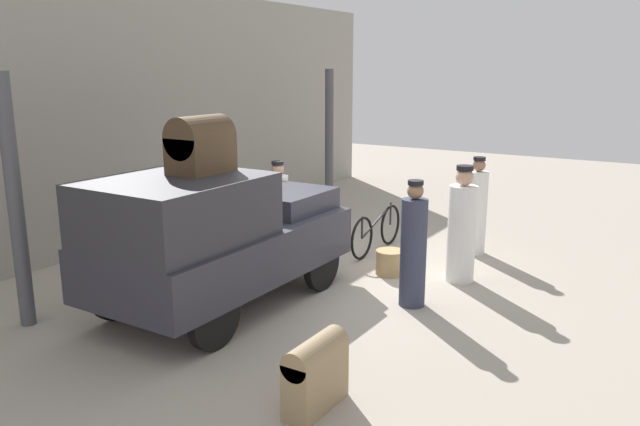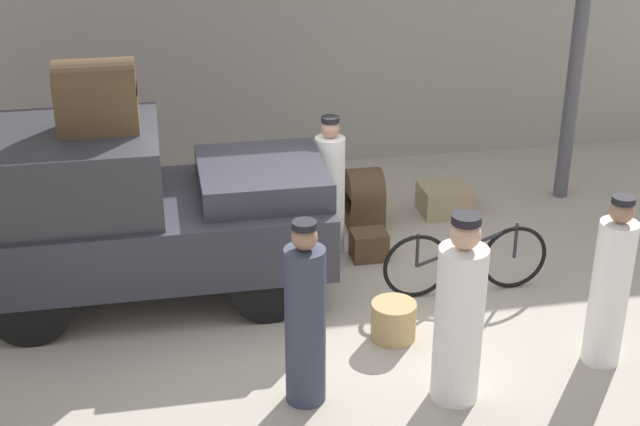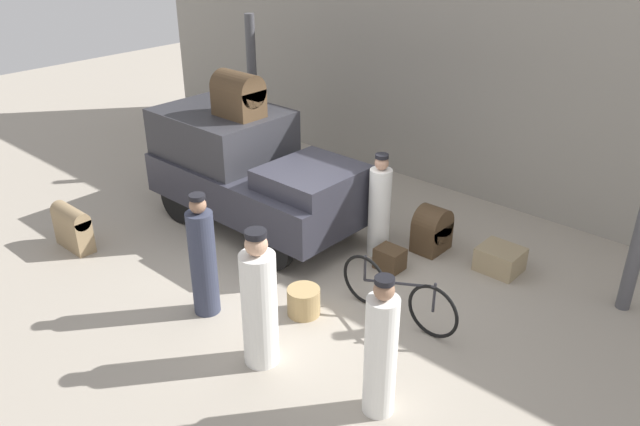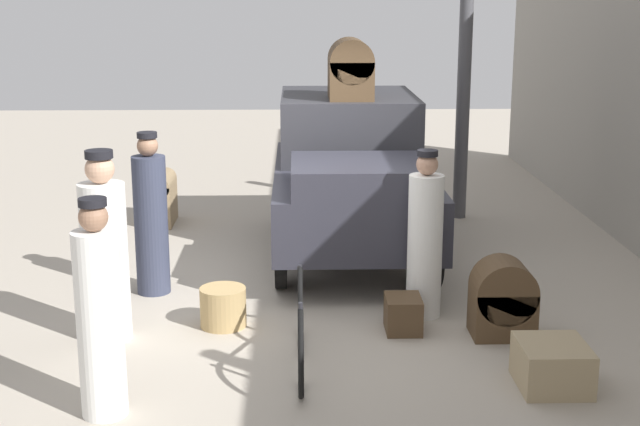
% 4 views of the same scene
% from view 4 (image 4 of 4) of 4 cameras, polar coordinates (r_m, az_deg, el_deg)
% --- Properties ---
extents(ground_plane, '(30.00, 30.00, 0.00)m').
position_cam_4_polar(ground_plane, '(9.11, -1.30, -5.51)').
color(ground_plane, '#A89E8E').
extents(canopy_pillar_left, '(0.18, 0.18, 3.04)m').
position_cam_4_polar(canopy_pillar_left, '(12.23, 9.13, 6.68)').
color(canopy_pillar_left, '#4C4C51').
rests_on(canopy_pillar_left, ground).
extents(truck, '(3.64, 1.77, 1.82)m').
position_cam_4_polar(truck, '(10.51, 1.97, 2.71)').
color(truck, black).
rests_on(truck, ground).
extents(bicycle, '(1.77, 0.04, 0.76)m').
position_cam_4_polar(bicycle, '(7.39, -1.24, -7.23)').
color(bicycle, black).
rests_on(bicycle, ground).
extents(wicker_basket, '(0.43, 0.43, 0.37)m').
position_cam_4_polar(wicker_basket, '(8.38, -6.22, -6.00)').
color(wicker_basket, tan).
rests_on(wicker_basket, ground).
extents(porter_standing_middle, '(0.34, 0.34, 1.64)m').
position_cam_4_polar(porter_standing_middle, '(6.66, -13.92, -6.52)').
color(porter_standing_middle, white).
rests_on(porter_standing_middle, ground).
extents(conductor_in_dark_uniform, '(0.41, 0.41, 1.72)m').
position_cam_4_polar(conductor_in_dark_uniform, '(8.09, -13.60, -2.63)').
color(conductor_in_dark_uniform, white).
rests_on(conductor_in_dark_uniform, ground).
extents(porter_with_bicycle, '(0.33, 0.33, 1.62)m').
position_cam_4_polar(porter_with_bicycle, '(8.50, 6.73, -1.79)').
color(porter_with_bicycle, white).
rests_on(porter_with_bicycle, ground).
extents(porter_carrying_trunk, '(0.34, 0.34, 1.68)m').
position_cam_4_polar(porter_carrying_trunk, '(9.25, -10.77, -0.45)').
color(porter_carrying_trunk, '#33384C').
rests_on(porter_carrying_trunk, ground).
extents(trunk_umber_medium, '(0.43, 0.56, 0.72)m').
position_cam_4_polar(trunk_umber_medium, '(8.23, 11.63, -5.45)').
color(trunk_umber_medium, '#4C3823').
rests_on(trunk_umber_medium, ground).
extents(trunk_wicker_pale, '(0.40, 0.32, 0.32)m').
position_cam_4_polar(trunk_wicker_pale, '(8.27, 5.34, -6.45)').
color(trunk_wicker_pale, '#4C3823').
rests_on(trunk_wicker_pale, ground).
extents(suitcase_black_upright, '(0.60, 0.54, 0.36)m').
position_cam_4_polar(suitcase_black_upright, '(7.35, 14.64, -9.41)').
color(suitcase_black_upright, '#9E8966').
rests_on(suitcase_black_upright, ground).
extents(trunk_barrel_dark, '(0.74, 0.28, 0.70)m').
position_cam_4_polar(trunk_barrel_dark, '(12.13, -9.99, 1.06)').
color(trunk_barrel_dark, '#937A56').
rests_on(trunk_barrel_dark, ground).
extents(trunk_on_truck_roof, '(0.76, 0.51, 0.70)m').
position_cam_4_polar(trunk_on_truck_roof, '(10.52, 1.96, 9.18)').
color(trunk_on_truck_roof, '#4C3823').
rests_on(trunk_on_truck_roof, truck).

